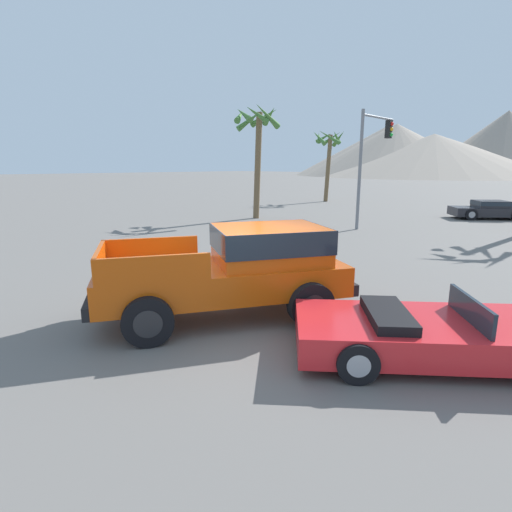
{
  "coord_description": "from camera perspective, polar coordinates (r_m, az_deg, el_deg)",
  "views": [
    {
      "loc": [
        5.58,
        -5.59,
        3.13
      ],
      "look_at": [
        -0.31,
        0.79,
        1.15
      ],
      "focal_mm": 28.0,
      "sensor_mm": 36.0,
      "label": 1
    }
  ],
  "objects": [
    {
      "name": "parked_car_dark",
      "position": [
        27.72,
        30.3,
        5.77
      ],
      "size": [
        4.32,
        3.83,
        1.09
      ],
      "rotation": [
        0.0,
        0.0,
        2.21
      ],
      "color": "#232328",
      "rests_on": "ground_plane"
    },
    {
      "name": "palm_tree_leaning",
      "position": [
        24.3,
        0.09,
        17.15
      ],
      "size": [
        2.72,
        2.74,
        6.55
      ],
      "color": "brown",
      "rests_on": "ground_plane"
    },
    {
      "name": "red_convertible_car",
      "position": [
        7.28,
        24.11,
        -10.14
      ],
      "size": [
        4.68,
        4.25,
        1.07
      ],
      "rotation": [
        0.0,
        0.0,
        -0.9
      ],
      "color": "red",
      "rests_on": "ground_plane"
    },
    {
      "name": "palm_tree_short",
      "position": [
        36.29,
        10.31,
        15.0
      ],
      "size": [
        2.68,
        3.04,
        6.12
      ],
      "color": "brown",
      "rests_on": "ground_plane"
    },
    {
      "name": "ground_plane",
      "position": [
        8.49,
        -2.09,
        -8.8
      ],
      "size": [
        320.0,
        320.0,
        0.0
      ],
      "primitive_type": "plane",
      "color": "slate"
    },
    {
      "name": "orange_pickup_truck",
      "position": [
        8.3,
        -2.28,
        -1.47
      ],
      "size": [
        4.33,
        5.44,
        1.89
      ],
      "rotation": [
        0.0,
        0.0,
        -0.55
      ],
      "color": "#CC4C0C",
      "rests_on": "ground_plane"
    },
    {
      "name": "distant_mountain_range",
      "position": [
        133.98,
        22.74,
        13.72
      ],
      "size": [
        83.3,
        70.31,
        18.22
      ],
      "color": "gray",
      "rests_on": "ground_plane"
    },
    {
      "name": "traffic_light_main",
      "position": [
        21.56,
        16.43,
        14.56
      ],
      "size": [
        0.38,
        3.31,
        5.72
      ],
      "rotation": [
        0.0,
        0.0,
        1.57
      ],
      "color": "slate",
      "rests_on": "ground_plane"
    }
  ]
}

